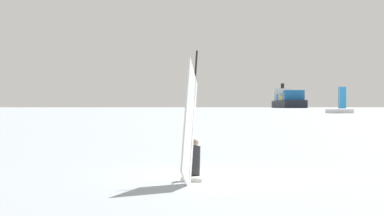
# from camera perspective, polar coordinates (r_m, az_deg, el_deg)

# --- Properties ---
(ground_plane) EXTENTS (4000.00, 4000.00, 0.00)m
(ground_plane) POSITION_cam_1_polar(r_m,az_deg,el_deg) (21.58, 2.04, -5.87)
(ground_plane) COLOR #9EA8B2
(windsurfer) EXTENTS (0.91, 4.29, 4.29)m
(windsurfer) POSITION_cam_1_polar(r_m,az_deg,el_deg) (19.75, 0.07, -3.39)
(windsurfer) COLOR white
(windsurfer) RESTS_ON ground_plane
(cargo_ship) EXTENTS (54.22, 143.79, 29.26)m
(cargo_ship) POSITION_cam_1_polar(r_m,az_deg,el_deg) (736.29, 8.40, 0.60)
(cargo_ship) COLOR black
(cargo_ship) RESTS_ON ground_plane
(small_sailboat) EXTENTS (8.77, 3.21, 9.21)m
(small_sailboat) POSITION_cam_1_polar(r_m,az_deg,el_deg) (205.12, 12.80, -0.21)
(small_sailboat) COLOR white
(small_sailboat) RESTS_ON ground_plane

